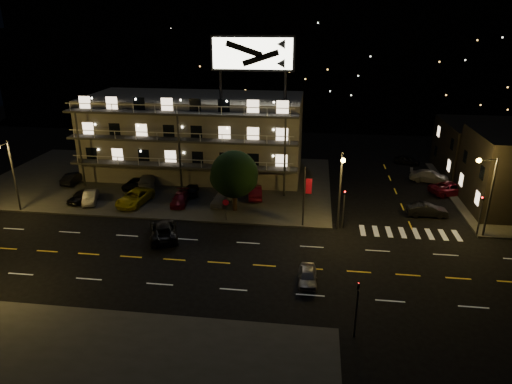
# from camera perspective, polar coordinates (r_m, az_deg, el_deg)

# --- Properties ---
(ground) EXTENTS (140.00, 140.00, 0.00)m
(ground) POSITION_cam_1_polar(r_m,az_deg,el_deg) (40.01, -1.83, -9.00)
(ground) COLOR black
(ground) RESTS_ON ground
(curb_nw) EXTENTS (44.00, 24.00, 0.15)m
(curb_nw) POSITION_cam_1_polar(r_m,az_deg,el_deg) (61.01, -11.88, 1.44)
(curb_nw) COLOR #353533
(curb_nw) RESTS_ON ground
(motel) EXTENTS (28.00, 13.80, 18.10)m
(motel) POSITION_cam_1_polar(r_m,az_deg,el_deg) (61.92, -7.52, 7.09)
(motel) COLOR gray
(motel) RESTS_ON ground
(side_bldg_back) EXTENTS (14.06, 12.00, 7.00)m
(side_bldg_back) POSITION_cam_1_polar(r_m,az_deg,el_deg) (68.77, 27.92, 4.62)
(side_bldg_back) COLOR black
(side_bldg_back) RESTS_ON ground
(hill_backdrop) EXTENTS (120.00, 25.00, 24.00)m
(hill_backdrop) POSITION_cam_1_polar(r_m,az_deg,el_deg) (103.99, 1.00, 16.29)
(hill_backdrop) COLOR black
(hill_backdrop) RESTS_ON ground
(streetlight_nw) EXTENTS (0.44, 1.92, 8.00)m
(streetlight_nw) POSITION_cam_1_polar(r_m,az_deg,el_deg) (54.84, -28.35, 2.49)
(streetlight_nw) COLOR #2D2D30
(streetlight_nw) RESTS_ON ground
(streetlight_nc) EXTENTS (0.44, 1.92, 8.00)m
(streetlight_nc) POSITION_cam_1_polar(r_m,az_deg,el_deg) (44.82, 10.54, 1.01)
(streetlight_nc) COLOR #2D2D30
(streetlight_nc) RESTS_ON ground
(streetlight_ne) EXTENTS (1.92, 0.44, 8.00)m
(streetlight_ne) POSITION_cam_1_polar(r_m,az_deg,el_deg) (47.97, 26.98, 0.35)
(streetlight_ne) COLOR #2D2D30
(streetlight_ne) RESTS_ON ground
(signal_nw) EXTENTS (0.20, 0.27, 4.60)m
(signal_nw) POSITION_cam_1_polar(r_m,az_deg,el_deg) (46.22, 10.93, -1.57)
(signal_nw) COLOR #2D2D30
(signal_nw) RESTS_ON ground
(signal_sw) EXTENTS (0.20, 0.27, 4.60)m
(signal_sw) POSITION_cam_1_polar(r_m,az_deg,el_deg) (31.21, 12.50, -13.50)
(signal_sw) COLOR #2D2D30
(signal_sw) RESTS_ON ground
(signal_ne) EXTENTS (0.27, 0.20, 4.60)m
(signal_ne) POSITION_cam_1_polar(r_m,az_deg,el_deg) (48.90, 26.30, -2.19)
(signal_ne) COLOR #2D2D30
(signal_ne) RESTS_ON ground
(banner_north) EXTENTS (0.83, 0.16, 6.40)m
(banner_north) POSITION_cam_1_polar(r_m,az_deg,el_deg) (45.70, 6.11, -0.40)
(banner_north) COLOR #2D2D30
(banner_north) RESTS_ON ground
(stop_sign) EXTENTS (0.91, 0.11, 2.61)m
(stop_sign) POSITION_cam_1_polar(r_m,az_deg,el_deg) (47.32, -3.79, -1.80)
(stop_sign) COLOR #2D2D30
(stop_sign) RESTS_ON ground
(tree) EXTENTS (5.34, 5.14, 6.72)m
(tree) POSITION_cam_1_polar(r_m,az_deg,el_deg) (48.96, -2.78, 2.06)
(tree) COLOR black
(tree) RESTS_ON curb_nw
(lot_car_0) EXTENTS (2.28, 4.08, 1.31)m
(lot_car_0) POSITION_cam_1_polar(r_m,az_deg,el_deg) (56.11, -21.00, -0.48)
(lot_car_0) COLOR black
(lot_car_0) RESTS_ON curb_nw
(lot_car_1) EXTENTS (2.54, 4.16, 1.30)m
(lot_car_1) POSITION_cam_1_polar(r_m,az_deg,el_deg) (55.49, -20.02, -0.60)
(lot_car_1) COLOR gray
(lot_car_1) RESTS_ON curb_nw
(lot_car_2) EXTENTS (3.38, 5.79, 1.52)m
(lot_car_2) POSITION_cam_1_polar(r_m,az_deg,el_deg) (53.52, -14.91, -0.66)
(lot_car_2) COLOR gold
(lot_car_2) RESTS_ON curb_nw
(lot_car_3) EXTENTS (2.06, 4.32, 1.22)m
(lot_car_3) POSITION_cam_1_polar(r_m,az_deg,el_deg) (52.45, -9.47, -0.84)
(lot_car_3) COLOR #5B0D1A
(lot_car_3) RESTS_ON curb_nw
(lot_car_4) EXTENTS (2.15, 4.16, 1.35)m
(lot_car_4) POSITION_cam_1_polar(r_m,az_deg,el_deg) (51.83, -4.36, -0.80)
(lot_car_4) COLOR gray
(lot_car_4) RESTS_ON curb_nw
(lot_car_5) EXTENTS (1.72, 4.24, 1.37)m
(lot_car_5) POSITION_cam_1_polar(r_m,az_deg,el_deg) (62.77, -21.81, 1.65)
(lot_car_5) COLOR black
(lot_car_5) RESTS_ON curb_nw
(lot_car_6) EXTENTS (2.80, 4.98, 1.32)m
(lot_car_6) POSITION_cam_1_polar(r_m,az_deg,el_deg) (58.59, -14.55, 1.15)
(lot_car_6) COLOR black
(lot_car_6) RESTS_ON curb_nw
(lot_car_7) EXTENTS (3.13, 5.47, 1.49)m
(lot_car_7) POSITION_cam_1_polar(r_m,az_deg,el_deg) (58.77, -13.43, 1.41)
(lot_car_7) COLOR gray
(lot_car_7) RESTS_ON curb_nw
(lot_car_8) EXTENTS (2.23, 3.88, 1.24)m
(lot_car_8) POSITION_cam_1_polar(r_m,az_deg,el_deg) (55.13, -7.98, 0.35)
(lot_car_8) COLOR black
(lot_car_8) RESTS_ON curb_nw
(lot_car_9) EXTENTS (2.24, 4.63, 1.46)m
(lot_car_9) POSITION_cam_1_polar(r_m,az_deg,el_deg) (53.52, -0.14, 0.05)
(lot_car_9) COLOR #5B0D1A
(lot_car_9) RESTS_ON curb_nw
(side_car_0) EXTENTS (4.28, 1.57, 1.40)m
(side_car_0) POSITION_cam_1_polar(r_m,az_deg,el_deg) (52.21, 20.60, -2.13)
(side_car_0) COLOR black
(side_car_0) RESTS_ON ground
(side_car_1) EXTENTS (5.98, 4.29, 1.51)m
(side_car_1) POSITION_cam_1_polar(r_m,az_deg,el_deg) (59.84, 23.27, 0.44)
(side_car_1) COLOR #5B0D1A
(side_car_1) RESTS_ON ground
(side_car_2) EXTENTS (5.51, 3.05, 1.51)m
(side_car_2) POSITION_cam_1_polar(r_m,az_deg,el_deg) (63.35, 20.97, 1.86)
(side_car_2) COLOR gray
(side_car_2) RESTS_ON ground
(side_car_3) EXTENTS (3.90, 2.59, 1.23)m
(side_car_3) POSITION_cam_1_polar(r_m,az_deg,el_deg) (70.07, 18.34, 3.82)
(side_car_3) COLOR black
(side_car_3) RESTS_ON ground
(road_car_east) EXTENTS (1.55, 3.68, 1.24)m
(road_car_east) POSITION_cam_1_polar(r_m,az_deg,el_deg) (37.33, 6.46, -10.41)
(road_car_east) COLOR gray
(road_car_east) RESTS_ON ground
(road_car_west) EXTENTS (4.31, 6.10, 1.55)m
(road_car_west) POSITION_cam_1_polar(r_m,az_deg,el_deg) (45.20, -11.52, -4.64)
(road_car_west) COLOR black
(road_car_west) RESTS_ON ground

